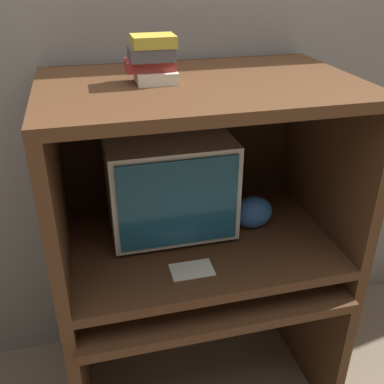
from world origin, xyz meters
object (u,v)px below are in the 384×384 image
keyboard (185,285)px  book_stack (153,59)px  crt_monitor (168,181)px  snack_bag (253,212)px  mouse (255,275)px

keyboard → book_stack: size_ratio=2.54×
crt_monitor → keyboard: size_ratio=1.15×
snack_bag → book_stack: bearing=-179.2°
mouse → book_stack: 0.84m
book_stack → crt_monitor: bearing=56.5°
crt_monitor → mouse: bearing=-42.0°
crt_monitor → keyboard: crt_monitor is taller
keyboard → mouse: 0.26m
book_stack → mouse: bearing=-26.4°
keyboard → snack_bag: size_ratio=2.57×
crt_monitor → mouse: (0.27, -0.24, -0.30)m
mouse → book_stack: book_stack is taller
crt_monitor → mouse: 0.47m
keyboard → book_stack: book_stack is taller
snack_bag → book_stack: (-0.37, -0.01, 0.59)m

